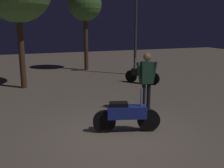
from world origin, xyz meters
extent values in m
plane|color=#756656|center=(0.00, 0.00, 0.00)|extent=(40.00, 40.00, 0.00)
cylinder|color=black|center=(-0.14, 0.38, 0.28)|extent=(0.56, 0.26, 0.56)
cylinder|color=black|center=(0.91, 0.06, 0.28)|extent=(0.56, 0.26, 0.56)
cube|color=navy|center=(0.39, 0.22, 0.51)|extent=(1.00, 0.56, 0.30)
cube|color=black|center=(0.20, 0.28, 0.71)|extent=(0.49, 0.36, 0.10)
cylinder|color=gray|center=(0.72, 0.12, 0.89)|extent=(0.07, 0.07, 0.45)
sphere|color=#F2EABF|center=(0.82, 0.09, 0.56)|extent=(0.12, 0.12, 0.12)
cylinder|color=black|center=(3.65, 4.58, 0.28)|extent=(0.42, 0.50, 0.56)
cylinder|color=black|center=(2.97, 5.44, 0.28)|extent=(0.42, 0.50, 0.56)
cube|color=black|center=(3.31, 5.01, 0.51)|extent=(0.82, 0.93, 0.30)
cube|color=black|center=(3.43, 4.85, 0.71)|extent=(0.46, 0.49, 0.10)
cylinder|color=gray|center=(3.09, 5.29, 0.89)|extent=(0.08, 0.08, 0.45)
sphere|color=#F2EABF|center=(3.03, 5.36, 0.56)|extent=(0.12, 0.12, 0.12)
cylinder|color=black|center=(1.69, 1.49, 0.43)|extent=(0.12, 0.12, 0.87)
cylinder|color=black|center=(1.53, 1.51, 0.43)|extent=(0.12, 0.12, 0.87)
cube|color=#1E3F2D|center=(1.61, 1.50, 1.19)|extent=(0.39, 0.29, 0.65)
sphere|color=#9E7251|center=(1.61, 1.50, 1.66)|extent=(0.24, 0.24, 0.24)
cylinder|color=#1E3F2D|center=(1.85, 1.47, 1.22)|extent=(0.20, 0.12, 0.59)
cylinder|color=#1E3F2D|center=(1.37, 1.53, 1.22)|extent=(0.20, 0.12, 0.59)
cylinder|color=#38383D|center=(3.94, 7.05, 2.36)|extent=(0.14, 0.14, 4.73)
cylinder|color=#4C331E|center=(1.96, 9.49, 1.55)|extent=(0.24, 0.24, 3.09)
sphere|color=#477A38|center=(1.96, 9.49, 3.74)|extent=(1.86, 1.86, 1.86)
cylinder|color=#4C331E|center=(-1.73, 6.04, 1.54)|extent=(0.24, 0.24, 3.09)
camera|label=1|loc=(-2.13, -5.30, 2.57)|focal=41.88mm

